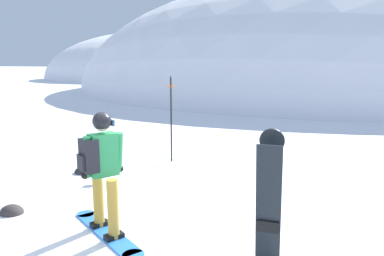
{
  "coord_description": "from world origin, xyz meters",
  "views": [
    {
      "loc": [
        2.11,
        -4.4,
        2.36
      ],
      "look_at": [
        -0.2,
        2.82,
        1.0
      ],
      "focal_mm": 34.48,
      "sensor_mm": 36.0,
      "label": 1
    }
  ],
  "objects_px": {
    "snowboarder_main": "(102,170)",
    "piste_marker_near": "(171,113)",
    "rock_dark": "(12,213)",
    "rock_mid": "(84,173)",
    "spare_snowboard": "(269,201)"
  },
  "relations": [
    {
      "from": "rock_dark",
      "to": "spare_snowboard",
      "type": "bearing_deg",
      "value": -5.51
    },
    {
      "from": "rock_dark",
      "to": "rock_mid",
      "type": "xyz_separation_m",
      "value": [
        -0.16,
        2.21,
        0.0
      ]
    },
    {
      "from": "piste_marker_near",
      "to": "rock_dark",
      "type": "distance_m",
      "value": 4.08
    },
    {
      "from": "spare_snowboard",
      "to": "rock_dark",
      "type": "xyz_separation_m",
      "value": [
        -4.03,
        0.39,
        -0.83
      ]
    },
    {
      "from": "snowboarder_main",
      "to": "piste_marker_near",
      "type": "bearing_deg",
      "value": 96.92
    },
    {
      "from": "snowboarder_main",
      "to": "piste_marker_near",
      "type": "xyz_separation_m",
      "value": [
        -0.47,
        3.86,
        0.26
      ]
    },
    {
      "from": "spare_snowboard",
      "to": "rock_dark",
      "type": "relative_size",
      "value": 4.19
    },
    {
      "from": "snowboarder_main",
      "to": "rock_mid",
      "type": "relative_size",
      "value": 4.2
    },
    {
      "from": "rock_dark",
      "to": "rock_mid",
      "type": "relative_size",
      "value": 0.96
    },
    {
      "from": "spare_snowboard",
      "to": "piste_marker_near",
      "type": "distance_m",
      "value": 4.9
    },
    {
      "from": "rock_mid",
      "to": "snowboarder_main",
      "type": "bearing_deg",
      "value": -50.88
    },
    {
      "from": "piste_marker_near",
      "to": "snowboarder_main",
      "type": "bearing_deg",
      "value": -83.08
    },
    {
      "from": "snowboarder_main",
      "to": "piste_marker_near",
      "type": "height_order",
      "value": "piste_marker_near"
    },
    {
      "from": "piste_marker_near",
      "to": "rock_dark",
      "type": "height_order",
      "value": "piste_marker_near"
    },
    {
      "from": "spare_snowboard",
      "to": "rock_mid",
      "type": "xyz_separation_m",
      "value": [
        -4.19,
        2.6,
        -0.83
      ]
    }
  ]
}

